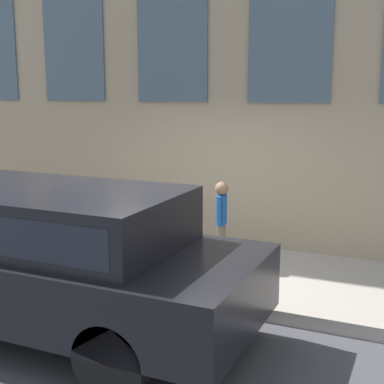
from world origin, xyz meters
name	(u,v)px	position (x,y,z in m)	size (l,w,h in m)	color
ground_plane	(159,303)	(0.00, 0.00, 0.00)	(80.00, 80.00, 0.00)	#47474C
sidewalk	(197,269)	(1.16, 0.00, 0.08)	(2.32, 60.00, 0.16)	#A8A093
fire_hydrant	(162,240)	(0.69, 0.32, 0.58)	(0.28, 0.41, 0.82)	gray
person	(221,215)	(1.29, -0.31, 0.86)	(0.28, 0.19, 1.17)	#726651
parked_truck_charcoal_near	(32,247)	(-1.15, 0.92, 0.91)	(1.86, 5.05, 1.57)	black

